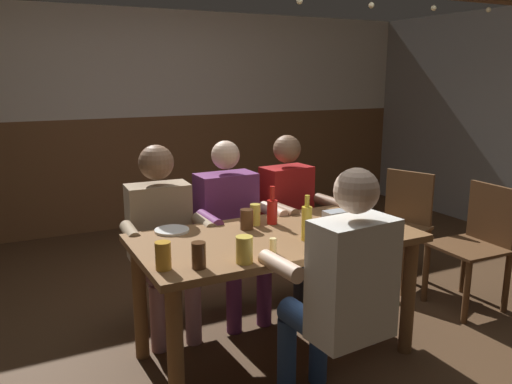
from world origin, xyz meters
The scene contains 21 objects.
ground_plane centered at (0.00, 0.00, 0.00)m, with size 7.98×7.98×0.00m, color #4C331E.
back_wall_upper centered at (0.00, 2.89, 1.75)m, with size 6.65×0.12×1.11m, color beige.
back_wall_wainscot centered at (0.00, 2.89, 0.60)m, with size 6.65×0.12×1.19m, color brown.
dining_table centered at (0.00, -0.19, 0.63)m, with size 1.59×0.82×0.75m.
person_0 centered at (-0.48, 0.45, 0.67)m, with size 0.55×0.53×1.21m.
person_1 centered at (0.00, 0.45, 0.66)m, with size 0.55×0.51×1.21m.
person_2 centered at (0.49, 0.45, 0.67)m, with size 0.52×0.53×1.22m.
person_3 centered at (-0.01, -0.82, 0.68)m, with size 0.54×0.54×1.25m.
chair_empty_near_right centered at (1.61, -0.24, 0.48)m, with size 0.45×0.45×0.88m.
chair_empty_near_left centered at (1.45, 0.37, 0.48)m, with size 0.57×0.57×0.88m.
table_candle centered at (-0.17, -0.45, 0.79)m, with size 0.04×0.04×0.08m, color #F9E08C.
condiment_caddy centered at (0.49, -0.07, 0.78)m, with size 0.14×0.10×0.05m, color #B2B7BC.
plate_0 centered at (0.29, -0.32, 0.76)m, with size 0.27×0.27×0.01m, color white.
plate_1 centered at (-0.51, 0.13, 0.76)m, with size 0.20×0.20×0.01m, color white.
bottle_0 centered at (0.10, -0.35, 0.85)m, with size 0.06×0.06×0.25m.
bottle_1 centered at (0.08, 0.01, 0.84)m, with size 0.06×0.06×0.23m.
pint_glass_0 centered at (-0.73, -0.41, 0.82)m, with size 0.08×0.08×0.13m, color gold.
pint_glass_1 centered at (-0.02, 0.04, 0.82)m, with size 0.06×0.06×0.13m, color #E5C64C.
pint_glass_2 centered at (-0.57, -0.48, 0.81)m, with size 0.07×0.07×0.13m, color #4C2D19.
pint_glass_3 centered at (-0.35, -0.51, 0.82)m, with size 0.08×0.08×0.13m, color #E5C64C.
pint_glass_4 centered at (-0.10, -0.02, 0.81)m, with size 0.08×0.08×0.12m, color #4C2D19.
Camera 1 is at (-1.36, -2.63, 1.64)m, focal length 36.06 mm.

